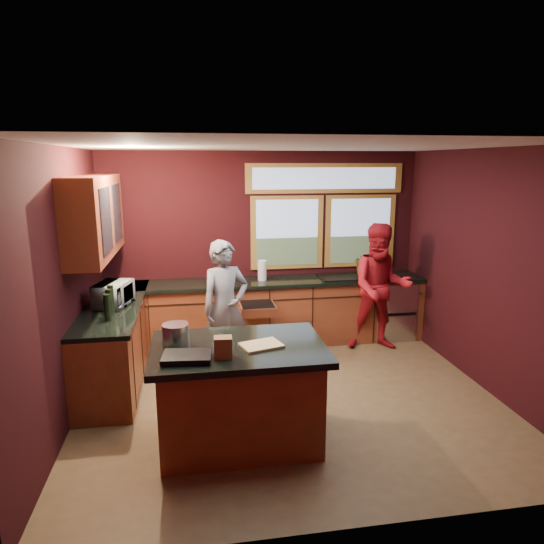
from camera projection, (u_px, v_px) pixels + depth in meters
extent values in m
plane|color=brown|center=(290.00, 397.00, 5.36)|extent=(4.50, 4.50, 0.00)
cube|color=black|center=(263.00, 247.00, 6.98)|extent=(4.50, 0.02, 2.70)
cube|color=black|center=(353.00, 351.00, 3.14)|extent=(4.50, 0.02, 2.70)
cube|color=black|center=(64.00, 288.00, 4.70)|extent=(0.02, 4.00, 2.70)
cube|color=black|center=(488.00, 271.00, 5.42)|extent=(0.02, 4.00, 2.70)
cube|color=silver|center=(292.00, 146.00, 4.76)|extent=(4.50, 4.00, 0.02)
cube|color=#8EA2C5|center=(287.00, 233.00, 6.98)|extent=(1.06, 0.02, 1.06)
cube|color=#8EA2C5|center=(360.00, 231.00, 7.16)|extent=(1.06, 0.02, 1.06)
cube|color=olive|center=(325.00, 178.00, 6.90)|extent=(2.30, 0.02, 0.42)
cube|color=#5B2B15|center=(95.00, 217.00, 5.41)|extent=(0.36, 1.80, 0.90)
cube|color=#5B2B15|center=(266.00, 313.00, 6.90)|extent=(4.50, 0.60, 0.88)
cube|color=black|center=(266.00, 282.00, 6.79)|extent=(4.50, 0.64, 0.05)
cube|color=#B7B7BC|center=(390.00, 309.00, 7.18)|extent=(0.60, 0.58, 0.85)
cube|color=black|center=(343.00, 279.00, 6.93)|extent=(0.66, 0.46, 0.05)
cube|color=#5B2B15|center=(116.00, 343.00, 5.77)|extent=(0.60, 2.30, 0.88)
cube|color=black|center=(114.00, 306.00, 5.67)|extent=(0.64, 2.30, 0.05)
cube|color=#5B2B15|center=(239.00, 397.00, 4.43)|extent=(1.40, 0.90, 0.88)
cube|color=black|center=(238.00, 349.00, 4.33)|extent=(1.55, 1.05, 0.06)
imported|color=slate|center=(225.00, 308.00, 5.84)|extent=(0.70, 0.59, 1.65)
imported|color=maroon|center=(381.00, 287.00, 6.61)|extent=(0.96, 0.81, 1.75)
imported|color=#999999|center=(113.00, 294.00, 5.55)|extent=(0.45, 0.56, 0.27)
imported|color=#999999|center=(364.00, 264.00, 7.03)|extent=(0.31, 0.27, 0.35)
cylinder|color=silver|center=(262.00, 270.00, 6.75)|extent=(0.12, 0.12, 0.28)
cube|color=tan|center=(261.00, 345.00, 4.30)|extent=(0.41, 0.34, 0.02)
cylinder|color=silver|center=(176.00, 334.00, 4.36)|extent=(0.24, 0.24, 0.18)
cube|color=brown|center=(223.00, 347.00, 4.04)|extent=(0.16, 0.13, 0.18)
cube|color=black|center=(187.00, 357.00, 4.00)|extent=(0.43, 0.32, 0.05)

